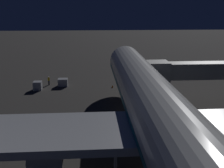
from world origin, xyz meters
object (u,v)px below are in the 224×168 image
baggage_container_near_belt (38,86)px  traffic_cone_nose_starboard (112,86)px  airliner_at_gate (159,116)px  jet_bridge (197,71)px  ground_crew_marshaller_fwd (49,80)px  traffic_cone_nose_port (135,86)px  baggage_container_far_row (63,82)px

baggage_container_near_belt → traffic_cone_nose_starboard: 14.42m
baggage_container_near_belt → airliner_at_gate: bearing=120.4°
jet_bridge → ground_crew_marshaller_fwd: bearing=-28.6°
airliner_at_gate → traffic_cone_nose_port: (-2.20, -28.79, -5.28)m
ground_crew_marshaller_fwd → airliner_at_gate: bearing=115.3°
traffic_cone_nose_port → airliner_at_gate: bearing=85.6°
traffic_cone_nose_port → baggage_container_far_row: bearing=-7.6°
jet_bridge → ground_crew_marshaller_fwd: jet_bridge is taller
jet_bridge → baggage_container_far_row: jet_bridge is taller
traffic_cone_nose_port → traffic_cone_nose_starboard: same height
airliner_at_gate → ground_crew_marshaller_fwd: size_ratio=33.20×
baggage_container_near_belt → traffic_cone_nose_port: (-18.80, -0.43, -0.54)m
baggage_container_far_row → traffic_cone_nose_starboard: (-9.84, 1.89, -0.48)m
jet_bridge → baggage_container_near_belt: jet_bridge is taller
baggage_container_near_belt → baggage_container_far_row: (-4.56, -2.33, -0.06)m
baggage_container_near_belt → traffic_cone_nose_starboard: bearing=-178.3°
airliner_at_gate → baggage_container_near_belt: bearing=-59.6°
traffic_cone_nose_starboard → airliner_at_gate: bearing=94.4°
baggage_container_near_belt → ground_crew_marshaller_fwd: size_ratio=0.91×
ground_crew_marshaller_fwd → baggage_container_near_belt: bearing=63.7°
traffic_cone_nose_port → traffic_cone_nose_starboard: size_ratio=1.00×
jet_bridge → traffic_cone_nose_port: 14.60m
airliner_at_gate → baggage_container_near_belt: airliner_at_gate is taller
baggage_container_near_belt → ground_crew_marshaller_fwd: bearing=-116.3°
traffic_cone_nose_port → ground_crew_marshaller_fwd: bearing=-9.5°
baggage_container_near_belt → ground_crew_marshaller_fwd: ground_crew_marshaller_fwd is taller
traffic_cone_nose_starboard → baggage_container_near_belt: bearing=1.7°
baggage_container_near_belt → traffic_cone_nose_starboard: (-14.40, -0.43, -0.54)m
airliner_at_gate → jet_bridge: bearing=-119.9°
ground_crew_marshaller_fwd → traffic_cone_nose_starboard: ground_crew_marshaller_fwd is taller
jet_bridge → traffic_cone_nose_port: bearing=-53.5°
baggage_container_near_belt → traffic_cone_nose_port: size_ratio=2.95×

